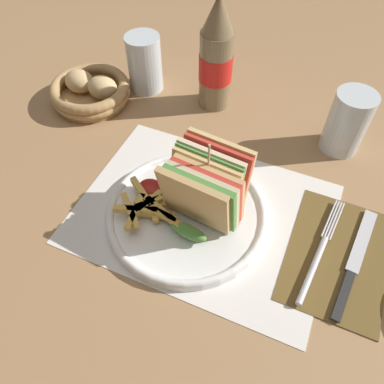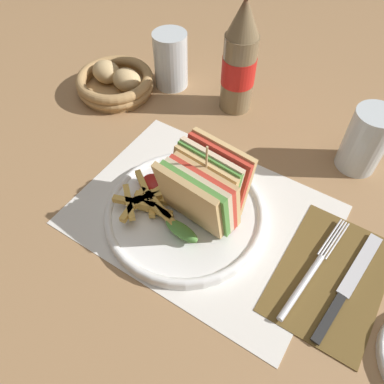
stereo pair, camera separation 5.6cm
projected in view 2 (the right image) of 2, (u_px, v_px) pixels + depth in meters
ground_plane at (205, 212)px, 0.58m from camera, size 4.00×4.00×0.00m
placemat at (202, 214)px, 0.58m from camera, size 0.38×0.28×0.00m
plate_main at (185, 213)px, 0.57m from camera, size 0.24×0.24×0.02m
club_sandwich at (205, 191)px, 0.52m from camera, size 0.11×0.12×0.14m
fries_pile at (146, 201)px, 0.56m from camera, size 0.11×0.10×0.02m
ketchup_blob at (154, 182)px, 0.59m from camera, size 0.04×0.03×0.01m
napkin at (330, 277)px, 0.51m from camera, size 0.14×0.20×0.00m
fork at (309, 276)px, 0.51m from camera, size 0.03×0.19×0.01m
knife at (348, 286)px, 0.50m from camera, size 0.04×0.19×0.00m
coke_bottle_near at (240, 60)px, 0.66m from camera, size 0.06×0.06×0.24m
glass_near at (366, 140)px, 0.60m from camera, size 0.07×0.07×0.11m
glass_far at (171, 64)px, 0.75m from camera, size 0.07×0.07×0.11m
bread_basket at (116, 82)px, 0.76m from camera, size 0.15×0.15×0.06m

